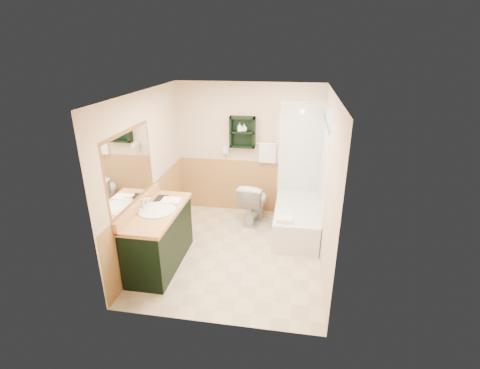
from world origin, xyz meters
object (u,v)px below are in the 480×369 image
(hair_dryer, at_px, (226,150))
(bathtub, at_px, (296,219))
(soap_bottle_b, at_px, (244,129))
(vanity_book, at_px, (155,192))
(vanity, at_px, (160,238))
(soap_bottle_a, at_px, (240,129))
(wall_shelf, at_px, (242,132))
(toilet, at_px, (254,202))

(hair_dryer, distance_m, bathtub, 1.76)
(bathtub, relative_size, soap_bottle_b, 11.38)
(bathtub, bearing_deg, vanity_book, -156.75)
(vanity, bearing_deg, vanity_book, 113.97)
(vanity, distance_m, bathtub, 2.31)
(vanity, bearing_deg, hair_dryer, 72.66)
(bathtub, xyz_separation_m, vanity_book, (-2.08, -0.90, 0.73))
(bathtub, bearing_deg, soap_bottle_a, 150.44)
(vanity_book, height_order, soap_bottle_a, soap_bottle_a)
(vanity, height_order, vanity_book, vanity_book)
(bathtub, bearing_deg, vanity, -146.58)
(wall_shelf, xyz_separation_m, soap_bottle_b, (0.03, -0.01, 0.07))
(wall_shelf, height_order, soap_bottle_b, wall_shelf)
(soap_bottle_b, bearing_deg, vanity_book, -125.98)
(hair_dryer, height_order, soap_bottle_b, soap_bottle_b)
(vanity_book, distance_m, soap_bottle_b, 1.97)
(soap_bottle_a, bearing_deg, soap_bottle_b, 0.00)
(vanity, bearing_deg, wall_shelf, 64.54)
(soap_bottle_b, bearing_deg, wall_shelf, 171.08)
(hair_dryer, distance_m, soap_bottle_b, 0.53)
(toilet, bearing_deg, soap_bottle_b, -43.61)
(vanity, relative_size, bathtub, 0.91)
(soap_bottle_a, bearing_deg, vanity, -114.32)
(wall_shelf, bearing_deg, toilet, -51.49)
(bathtub, relative_size, vanity_book, 6.69)
(wall_shelf, relative_size, vanity, 0.40)
(wall_shelf, height_order, soap_bottle_a, wall_shelf)
(wall_shelf, bearing_deg, vanity, -115.46)
(bathtub, xyz_separation_m, soap_bottle_b, (-0.99, 0.61, 1.38))
(vanity_book, bearing_deg, toilet, 39.15)
(hair_dryer, relative_size, toilet, 0.32)
(hair_dryer, height_order, toilet, hair_dryer)
(toilet, height_order, soap_bottle_a, soap_bottle_a)
(bathtub, distance_m, soap_bottle_a, 1.84)
(vanity, bearing_deg, soap_bottle_b, 63.70)
(wall_shelf, height_order, vanity_book, wall_shelf)
(bathtub, bearing_deg, toilet, 160.07)
(wall_shelf, relative_size, soap_bottle_b, 4.17)
(wall_shelf, distance_m, soap_bottle_a, 0.07)
(vanity_book, relative_size, soap_bottle_a, 1.51)
(vanity, xyz_separation_m, bathtub, (1.92, 1.27, -0.19))
(wall_shelf, height_order, vanity, wall_shelf)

